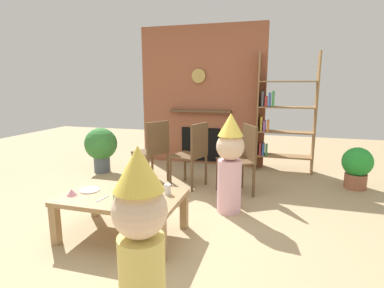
% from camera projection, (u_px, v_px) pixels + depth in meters
% --- Properties ---
extents(ground_plane, '(12.00, 12.00, 0.00)m').
position_uv_depth(ground_plane, '(167.00, 226.00, 3.04)').
color(ground_plane, tan).
extents(brick_fireplace_feature, '(2.20, 0.28, 2.40)m').
position_uv_depth(brick_fireplace_feature, '(202.00, 97.00, 5.33)').
color(brick_fireplace_feature, '#935138').
rests_on(brick_fireplace_feature, ground_plane).
extents(bookshelf, '(0.90, 0.28, 1.90)m').
position_uv_depth(bookshelf, '(281.00, 117.00, 4.84)').
color(bookshelf, olive).
rests_on(bookshelf, ground_plane).
extents(coffee_table, '(1.10, 0.70, 0.40)m').
position_uv_depth(coffee_table, '(122.00, 201.00, 2.79)').
color(coffee_table, '#9E7A51').
rests_on(coffee_table, ground_plane).
extents(paper_cup_near_left, '(0.06, 0.06, 0.10)m').
position_uv_depth(paper_cup_near_left, '(168.00, 189.00, 2.79)').
color(paper_cup_near_left, silver).
rests_on(paper_cup_near_left, coffee_table).
extents(paper_cup_near_right, '(0.07, 0.07, 0.09)m').
position_uv_depth(paper_cup_near_right, '(117.00, 196.00, 2.64)').
color(paper_cup_near_right, '#8CD18C').
rests_on(paper_cup_near_right, coffee_table).
extents(paper_cup_center, '(0.08, 0.08, 0.10)m').
position_uv_depth(paper_cup_center, '(157.00, 195.00, 2.64)').
color(paper_cup_center, '#669EE0').
rests_on(paper_cup_center, coffee_table).
extents(paper_cup_far_left, '(0.06, 0.06, 0.10)m').
position_uv_depth(paper_cup_far_left, '(131.00, 185.00, 2.91)').
color(paper_cup_far_left, '#8CD18C').
rests_on(paper_cup_far_left, coffee_table).
extents(paper_cup_far_right, '(0.08, 0.08, 0.09)m').
position_uv_depth(paper_cup_far_right, '(155.00, 188.00, 2.85)').
color(paper_cup_far_right, '#8CD18C').
rests_on(paper_cup_far_right, coffee_table).
extents(paper_plate_front, '(0.18, 0.18, 0.01)m').
position_uv_depth(paper_plate_front, '(90.00, 190.00, 2.89)').
color(paper_plate_front, white).
rests_on(paper_plate_front, coffee_table).
extents(paper_plate_rear, '(0.22, 0.22, 0.01)m').
position_uv_depth(paper_plate_rear, '(138.00, 200.00, 2.65)').
color(paper_plate_rear, white).
rests_on(paper_plate_rear, coffee_table).
extents(birthday_cake_slice, '(0.10, 0.10, 0.06)m').
position_uv_depth(birthday_cake_slice, '(72.00, 192.00, 2.76)').
color(birthday_cake_slice, pink).
rests_on(birthday_cake_slice, coffee_table).
extents(table_fork, '(0.03, 0.15, 0.01)m').
position_uv_depth(table_fork, '(102.00, 199.00, 2.68)').
color(table_fork, silver).
rests_on(table_fork, coffee_table).
extents(child_with_cone_hat, '(0.30, 0.30, 1.10)m').
position_uv_depth(child_with_cone_hat, '(141.00, 238.00, 1.65)').
color(child_with_cone_hat, '#E0CC66').
rests_on(child_with_cone_hat, ground_plane).
extents(child_in_pink, '(0.31, 0.31, 1.11)m').
position_uv_depth(child_in_pink, '(230.00, 161.00, 3.29)').
color(child_in_pink, '#EAB2C6').
rests_on(child_in_pink, ground_plane).
extents(dining_chair_left, '(0.54, 0.54, 0.90)m').
position_uv_depth(dining_chair_left, '(154.00, 148.00, 4.31)').
color(dining_chair_left, brown).
rests_on(dining_chair_left, ground_plane).
extents(dining_chair_middle, '(0.50, 0.50, 0.90)m').
position_uv_depth(dining_chair_middle, '(194.00, 151.00, 4.10)').
color(dining_chair_middle, brown).
rests_on(dining_chair_middle, ground_plane).
extents(dining_chair_right, '(0.55, 0.55, 0.90)m').
position_uv_depth(dining_chair_right, '(242.00, 155.00, 3.88)').
color(dining_chair_right, brown).
rests_on(dining_chair_right, ground_plane).
extents(potted_plant_tall, '(0.40, 0.40, 0.57)m').
position_uv_depth(potted_plant_tall, '(357.00, 166.00, 4.10)').
color(potted_plant_tall, '#9E5B42').
rests_on(potted_plant_tall, ground_plane).
extents(potted_plant_short, '(0.52, 0.52, 0.73)m').
position_uv_depth(potted_plant_short, '(101.00, 146.00, 4.85)').
color(potted_plant_short, '#4C5660').
rests_on(potted_plant_short, ground_plane).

